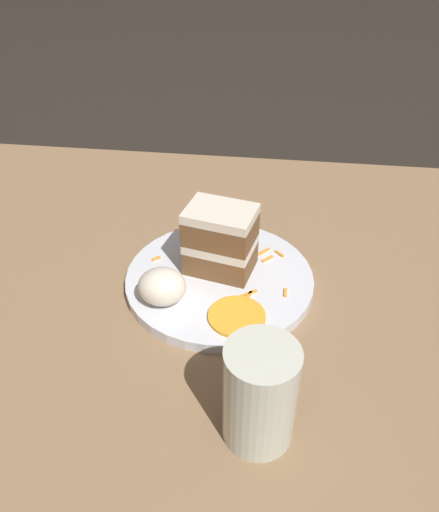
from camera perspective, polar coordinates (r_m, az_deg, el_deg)
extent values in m
plane|color=black|center=(0.70, -1.68, -7.68)|extent=(6.00, 6.00, 0.00)
cube|color=#846647|center=(0.69, -1.70, -6.90)|extent=(1.22, 0.92, 0.03)
cylinder|color=silver|center=(0.71, 0.00, -2.69)|extent=(0.27, 0.27, 0.02)
cube|color=brown|center=(0.71, 0.11, -0.19)|extent=(0.10, 0.09, 0.04)
cube|color=silver|center=(0.70, 0.11, 1.42)|extent=(0.10, 0.09, 0.01)
cube|color=brown|center=(0.68, 0.11, 3.10)|extent=(0.10, 0.09, 0.04)
cube|color=silver|center=(0.67, 0.11, 4.85)|extent=(0.10, 0.09, 0.01)
ellipsoid|color=silver|center=(0.66, -6.59, -3.48)|extent=(0.06, 0.06, 0.05)
cylinder|color=orange|center=(0.64, 1.98, -6.89)|extent=(0.07, 0.07, 0.00)
cube|color=orange|center=(0.67, 3.30, -4.62)|extent=(0.01, 0.02, 0.00)
cube|color=orange|center=(0.68, 7.55, -4.15)|extent=(0.00, 0.02, 0.00)
cube|color=orange|center=(0.79, 1.07, 2.54)|extent=(0.00, 0.01, 0.00)
cube|color=orange|center=(0.78, -0.33, 2.23)|extent=(0.02, 0.01, 0.00)
cube|color=orange|center=(0.74, -7.25, -0.28)|extent=(0.01, 0.01, 0.00)
cube|color=orange|center=(0.68, 3.35, -4.31)|extent=(0.02, 0.02, 0.00)
cube|color=orange|center=(0.75, 6.85, 0.27)|extent=(0.01, 0.01, 0.00)
cube|color=orange|center=(0.75, 4.94, 0.44)|extent=(0.02, 0.02, 0.00)
cube|color=orange|center=(0.74, 5.49, -0.33)|extent=(0.02, 0.02, 0.00)
cylinder|color=beige|center=(0.51, 4.63, -15.52)|extent=(0.07, 0.07, 0.12)
cylinder|color=silver|center=(0.54, 4.41, -18.03)|extent=(0.07, 0.07, 0.04)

